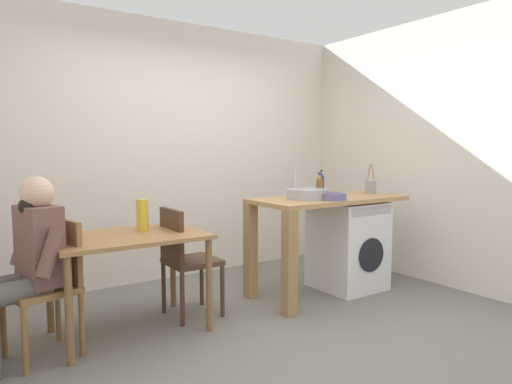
{
  "coord_description": "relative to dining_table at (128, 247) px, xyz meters",
  "views": [
    {
      "loc": [
        -2.02,
        -2.82,
        1.37
      ],
      "look_at": [
        0.2,
        0.45,
        1.01
      ],
      "focal_mm": 32.27,
      "sensor_mm": 36.0,
      "label": 1
    }
  ],
  "objects": [
    {
      "name": "ground_plane",
      "position": [
        0.91,
        -0.51,
        -0.64
      ],
      "size": [
        5.46,
        5.46,
        0.0
      ],
      "primitive_type": "plane",
      "color": "slate"
    },
    {
      "name": "wall_back",
      "position": [
        0.91,
        1.24,
        0.71
      ],
      "size": [
        4.6,
        0.1,
        2.7
      ],
      "primitive_type": "cube",
      "color": "silver",
      "rests_on": "ground_plane"
    },
    {
      "name": "wall_counter_side",
      "position": [
        3.06,
        -0.51,
        0.71
      ],
      "size": [
        0.1,
        3.8,
        2.7
      ],
      "primitive_type": "cube",
      "color": "silver",
      "rests_on": "ground_plane"
    },
    {
      "name": "dining_table",
      "position": [
        0.0,
        0.0,
        0.0
      ],
      "size": [
        1.1,
        0.76,
        0.74
      ],
      "color": "#9E7042",
      "rests_on": "ground_plane"
    },
    {
      "name": "chair_person_seat",
      "position": [
        -0.55,
        -0.08,
        -0.14
      ],
      "size": [
        0.48,
        0.48,
        0.9
      ],
      "rotation": [
        0.0,
        0.0,
        1.8
      ],
      "color": "olive",
      "rests_on": "ground_plane"
    },
    {
      "name": "chair_opposite",
      "position": [
        0.48,
        0.05,
        -0.14
      ],
      "size": [
        0.4,
        0.4,
        0.9
      ],
      "rotation": [
        0.0,
        0.0,
        -1.56
      ],
      "color": "#4C3323",
      "rests_on": "ground_plane"
    },
    {
      "name": "seated_person",
      "position": [
        -0.7,
        -0.12,
        0.03
      ],
      "size": [
        0.54,
        0.54,
        1.2
      ],
      "rotation": [
        0.0,
        0.0,
        1.8
      ],
      "color": "#595651",
      "rests_on": "ground_plane"
    },
    {
      "name": "kitchen_counter",
      "position": [
        1.69,
        -0.13,
        0.12
      ],
      "size": [
        1.5,
        0.68,
        0.92
      ],
      "color": "tan",
      "rests_on": "ground_plane"
    },
    {
      "name": "washing_machine",
      "position": [
        2.16,
        -0.13,
        -0.21
      ],
      "size": [
        0.6,
        0.61,
        0.86
      ],
      "color": "white",
      "rests_on": "ground_plane"
    },
    {
      "name": "sink_basin",
      "position": [
        1.64,
        -0.13,
        0.32
      ],
      "size": [
        0.38,
        0.38,
        0.09
      ],
      "primitive_type": "cylinder",
      "color": "#9EA0A5",
      "rests_on": "kitchen_counter"
    },
    {
      "name": "tap",
      "position": [
        1.64,
        0.05,
        0.42
      ],
      "size": [
        0.02,
        0.02,
        0.28
      ],
      "primitive_type": "cylinder",
      "color": "#B2B2B7",
      "rests_on": "kitchen_counter"
    },
    {
      "name": "bottle_tall_green",
      "position": [
        1.9,
        0.0,
        0.38
      ],
      "size": [
        0.06,
        0.06,
        0.23
      ],
      "color": "brown",
      "rests_on": "kitchen_counter"
    },
    {
      "name": "bottle_squat_brown",
      "position": [
        2.02,
        0.11,
        0.39
      ],
      "size": [
        0.06,
        0.06,
        0.25
      ],
      "color": "navy",
      "rests_on": "kitchen_counter"
    },
    {
      "name": "mixing_bowl",
      "position": [
        1.76,
        -0.33,
        0.31
      ],
      "size": [
        0.24,
        0.24,
        0.07
      ],
      "color": "slate",
      "rests_on": "kitchen_counter"
    },
    {
      "name": "utensil_crock",
      "position": [
        2.53,
        -0.08,
        0.35
      ],
      "size": [
        0.11,
        0.11,
        0.3
      ],
      "color": "gray",
      "rests_on": "kitchen_counter"
    },
    {
      "name": "vase",
      "position": [
        0.15,
        0.1,
        0.22
      ],
      "size": [
        0.09,
        0.09,
        0.25
      ],
      "primitive_type": "cylinder",
      "color": "gold",
      "rests_on": "dining_table"
    },
    {
      "name": "scissors",
      "position": [
        1.85,
        -0.23,
        0.28
      ],
      "size": [
        0.15,
        0.06,
        0.01
      ],
      "color": "#B2B2B7",
      "rests_on": "kitchen_counter"
    }
  ]
}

